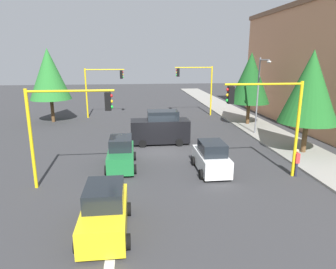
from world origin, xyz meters
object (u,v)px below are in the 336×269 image
street_lamp_curbside (260,88)px  tree_roadside_mid (250,78)px  car_green (121,154)px  traffic_signal_far_right (101,83)px  traffic_signal_near_left (270,111)px  traffic_signal_near_right (65,118)px  car_yellow (105,211)px  car_white (211,158)px  traffic_signal_far_left (197,81)px  tree_roadside_near (310,87)px  pedestrian_crossing (296,162)px  tree_opposite_side (49,74)px  delivery_van_black (160,128)px

street_lamp_curbside → tree_roadside_mid: size_ratio=0.93×
car_green → traffic_signal_far_right: bearing=-170.8°
traffic_signal_near_left → traffic_signal_far_right: 23.03m
traffic_signal_near_right → car_yellow: size_ratio=1.34×
traffic_signal_far_right → car_white: traffic_signal_far_right is taller
traffic_signal_far_left → tree_roadside_near: size_ratio=0.79×
traffic_signal_far_left → pedestrian_crossing: size_ratio=3.51×
tree_roadside_mid → tree_opposite_side: (-4.00, -21.00, 0.31)m
car_yellow → car_green: same height
traffic_signal_far_left → car_white: bearing=-9.1°
tree_roadside_mid → car_white: 15.20m
traffic_signal_far_left → delivery_van_black: 13.56m
street_lamp_curbside → car_white: 11.10m
traffic_signal_far_left → car_green: traffic_signal_far_left is taller
tree_roadside_mid → traffic_signal_far_right: bearing=-110.9°
traffic_signal_far_right → car_green: 17.76m
car_white → traffic_signal_far_left: bearing=170.9°
car_white → traffic_signal_near_left: bearing=66.9°
car_green → tree_opposite_side: bearing=-152.1°
tree_roadside_mid → traffic_signal_far_left: bearing=-144.6°
tree_opposite_side → car_white: bearing=39.4°
traffic_signal_near_left → street_lamp_curbside: street_lamp_curbside is taller
traffic_signal_near_left → traffic_signal_far_left: size_ratio=0.96×
traffic_signal_near_left → pedestrian_crossing: bearing=89.9°
car_white → car_yellow: same height
tree_opposite_side → delivery_van_black: (10.00, 11.14, -3.96)m
traffic_signal_near_left → car_yellow: 10.69m
traffic_signal_near_right → car_yellow: bearing=26.1°
street_lamp_curbside → tree_roadside_near: tree_roadside_near is taller
street_lamp_curbside → car_green: size_ratio=1.70×
tree_roadside_near → car_white: tree_roadside_near is taller
tree_roadside_mid → car_white: (12.73, -7.26, -4.04)m
street_lamp_curbside → car_yellow: (14.43, -12.50, -3.45)m
tree_roadside_near → car_yellow: bearing=-57.4°
street_lamp_curbside → pedestrian_crossing: 10.33m
traffic_signal_near_left → car_white: traffic_signal_near_left is taller
tree_roadside_mid → tree_opposite_side: size_ratio=0.94×
delivery_van_black → car_green: (5.25, -3.06, -0.39)m
traffic_signal_near_right → car_white: size_ratio=1.42×
traffic_signal_far_right → traffic_signal_near_right: 20.00m
traffic_signal_far_right → pedestrian_crossing: bearing=33.8°
tree_roadside_mid → delivery_van_black: tree_roadside_mid is taller
car_green → pedestrian_crossing: 10.93m
traffic_signal_far_right → car_green: traffic_signal_far_right is taller
traffic_signal_far_right → car_green: size_ratio=1.40×
tree_roadside_mid → traffic_signal_near_right: bearing=-48.2°
traffic_signal_near_left → car_green: bearing=-107.7°
tree_roadside_near → car_yellow: tree_roadside_near is taller
tree_roadside_mid → street_lamp_curbside: bearing=-10.3°
traffic_signal_near_right → car_green: bearing=135.1°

